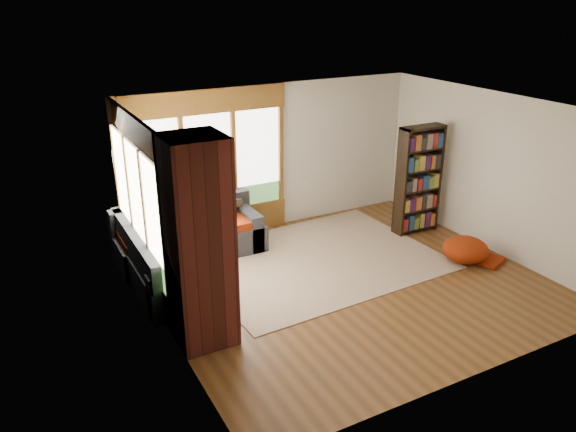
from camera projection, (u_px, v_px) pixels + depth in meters
name	position (u px, v px, depth m)	size (l,w,h in m)	color
floor	(348.00, 282.00, 8.40)	(5.50, 5.50, 0.00)	#533117
ceiling	(356.00, 109.00, 7.42)	(5.50, 5.50, 0.00)	white
wall_back	(273.00, 158.00, 9.95)	(5.50, 0.04, 2.60)	silver
wall_front	(487.00, 274.00, 5.87)	(5.50, 0.04, 2.60)	silver
wall_left	(161.00, 239.00, 6.71)	(0.04, 5.00, 2.60)	silver
wall_right	(493.00, 173.00, 9.11)	(0.04, 5.00, 2.60)	silver
windows_back	(209.00, 164.00, 9.39)	(2.82, 0.10, 1.90)	brown
windows_left	(138.00, 203.00, 7.68)	(0.10, 2.62, 1.90)	brown
roller_blind	(123.00, 160.00, 8.23)	(0.03, 0.72, 0.90)	#748F58
brick_chimney	(199.00, 244.00, 6.57)	(0.70, 0.70, 2.60)	#471914
sectional_sofa	(185.00, 247.00, 8.82)	(2.20, 2.20, 0.80)	#292A2F
area_rug	(316.00, 260.00, 9.09)	(3.78, 2.89, 0.01)	beige
bookshelf	(419.00, 180.00, 9.84)	(0.83, 0.28, 1.93)	black
pouf	(466.00, 249.00, 8.98)	(0.73, 0.73, 0.39)	#932304
dog_tan	(196.00, 209.00, 8.91)	(1.09, 0.73, 0.57)	brown
dog_brindle	(171.00, 232.00, 8.23)	(0.69, 0.91, 0.45)	#2F2117
throw_pillows	(182.00, 216.00, 8.78)	(1.98, 1.68, 0.45)	#30271C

